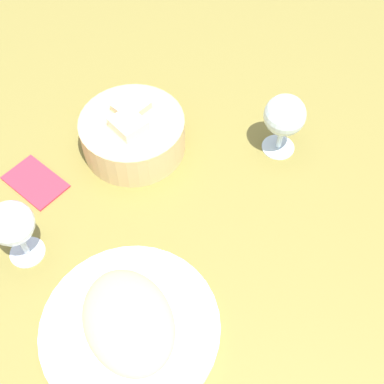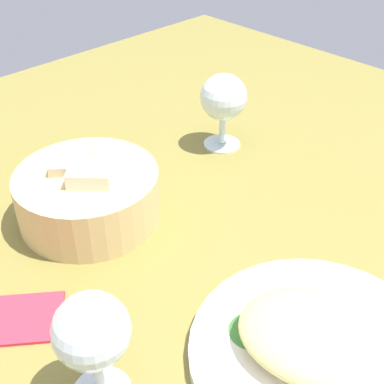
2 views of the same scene
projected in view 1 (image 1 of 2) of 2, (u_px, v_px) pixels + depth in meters
ground_plane at (158, 231)px, 84.20cm from camera, size 140.00×140.00×2.00cm
plate at (130, 327)px, 72.69cm from camera, size 26.50×26.50×1.40cm
omelette at (128, 321)px, 70.50cm from camera, size 20.80×19.07×3.98cm
lettuce_garnish at (113, 283)px, 75.30cm from camera, size 4.96×4.96×1.30cm
bread_basket at (133, 133)px, 90.58cm from camera, size 19.00×19.00×9.08cm
wine_glass_near at (284, 117)px, 86.81cm from camera, size 7.49×7.49×12.46cm
wine_glass_far at (12, 225)px, 73.65cm from camera, size 6.91×6.91×12.57cm
folded_napkin at (35, 181)px, 88.47cm from camera, size 12.32×12.97×0.80cm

